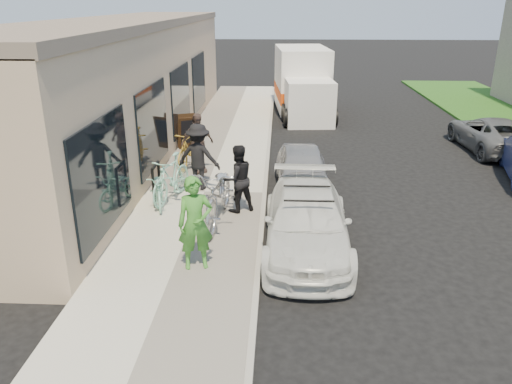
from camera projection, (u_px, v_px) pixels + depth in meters
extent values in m
plane|color=black|center=(282.00, 253.00, 10.05)|extent=(120.00, 120.00, 0.00)
cube|color=beige|center=(204.00, 194.00, 12.91)|extent=(3.00, 34.00, 0.15)
cube|color=#9A968D|center=(264.00, 196.00, 12.85)|extent=(0.12, 34.00, 0.13)
cube|color=tan|center=(129.00, 87.00, 17.02)|extent=(3.50, 20.00, 4.00)
cube|color=#756759|center=(123.00, 22.00, 16.27)|extent=(3.60, 20.00, 0.25)
cube|color=black|center=(103.00, 176.00, 9.63)|extent=(0.06, 3.00, 2.20)
cube|color=black|center=(153.00, 127.00, 13.36)|extent=(0.06, 3.00, 2.20)
cube|color=black|center=(181.00, 99.00, 17.09)|extent=(0.06, 3.00, 2.20)
cube|color=black|center=(199.00, 82.00, 20.82)|extent=(0.06, 3.00, 2.20)
cylinder|color=black|center=(154.00, 189.00, 11.72)|extent=(0.07, 0.07, 0.95)
cylinder|color=black|center=(159.00, 180.00, 12.30)|extent=(0.07, 0.07, 0.95)
cylinder|color=black|center=(155.00, 166.00, 11.84)|extent=(0.07, 0.63, 0.07)
cube|color=black|center=(189.00, 133.00, 16.33)|extent=(0.72, 0.51, 1.09)
cube|color=black|center=(186.00, 130.00, 16.68)|extent=(0.72, 0.51, 1.09)
cube|color=black|center=(189.00, 132.00, 16.28)|extent=(0.56, 0.38, 0.78)
imported|color=white|center=(307.00, 222.00, 10.03)|extent=(1.76, 4.18, 1.21)
cylinder|color=black|center=(309.00, 201.00, 9.38)|extent=(0.95, 0.04, 0.04)
cylinder|color=black|center=(307.00, 187.00, 10.13)|extent=(0.95, 0.04, 0.04)
imported|color=#9B9BA0|center=(302.00, 169.00, 13.17)|extent=(1.44, 3.48, 1.18)
cube|color=white|center=(309.00, 103.00, 20.21)|extent=(2.03, 2.03, 1.79)
cube|color=black|center=(310.00, 93.00, 20.08)|extent=(1.74, 0.20, 0.85)
cube|color=white|center=(301.00, 78.00, 22.64)|extent=(2.48, 4.12, 2.73)
cube|color=#DC450C|center=(301.00, 92.00, 22.86)|extent=(2.50, 4.14, 0.52)
cylinder|color=black|center=(287.00, 118.00, 19.93)|extent=(0.30, 0.77, 0.75)
cylinder|color=black|center=(334.00, 118.00, 19.99)|extent=(0.30, 0.77, 0.75)
cylinder|color=black|center=(285.00, 113.00, 20.89)|extent=(0.30, 0.77, 0.75)
cylinder|color=black|center=(329.00, 112.00, 20.95)|extent=(0.30, 0.77, 0.75)
cylinder|color=black|center=(278.00, 97.00, 24.23)|extent=(0.30, 0.77, 0.75)
cylinder|color=black|center=(317.00, 97.00, 24.29)|extent=(0.30, 0.77, 0.75)
imported|color=#56585B|center=(491.00, 134.00, 16.82)|extent=(2.04, 4.13, 1.13)
imported|color=silver|center=(219.00, 194.00, 10.91)|extent=(1.04, 2.56, 1.32)
imported|color=#3D882D|center=(195.00, 223.00, 8.94)|extent=(0.72, 0.56, 1.75)
imported|color=black|center=(238.00, 179.00, 11.43)|extent=(0.97, 0.90, 1.59)
imported|color=#90D7BE|center=(171.00, 178.00, 12.15)|extent=(1.01, 1.95, 1.13)
imported|color=#90D7BE|center=(159.00, 189.00, 11.91)|extent=(0.95, 1.65, 0.82)
imported|color=gold|center=(189.00, 149.00, 14.54)|extent=(0.86, 1.95, 1.14)
imported|color=black|center=(199.00, 157.00, 12.79)|extent=(1.22, 0.86, 1.73)
imported|color=brown|center=(197.00, 143.00, 14.02)|extent=(1.05, 0.94, 1.71)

